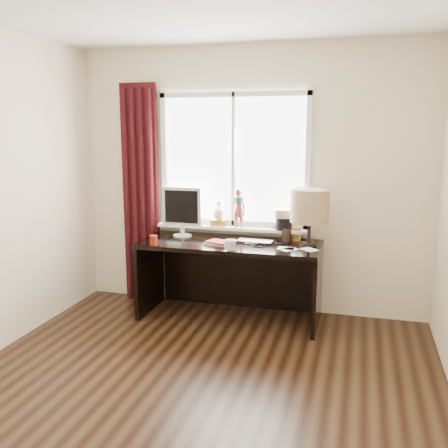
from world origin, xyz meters
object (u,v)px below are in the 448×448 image
(monitor, at_px, (182,209))
(table_lamp, at_px, (310,207))
(laptop, at_px, (255,242))
(desk, at_px, (232,265))
(mug, at_px, (231,245))
(red_cup, at_px, (154,240))

(monitor, xyz_separation_m, table_lamp, (1.25, -0.07, 0.09))
(laptop, height_order, monitor, monitor)
(desk, bearing_deg, monitor, 176.07)
(mug, distance_m, monitor, 0.78)
(mug, xyz_separation_m, desk, (-0.09, 0.40, -0.29))
(laptop, bearing_deg, mug, -109.65)
(laptop, height_order, table_lamp, table_lamp)
(mug, bearing_deg, table_lamp, 29.19)
(desk, height_order, table_lamp, table_lamp)
(table_lamp, bearing_deg, mug, -150.81)
(mug, height_order, red_cup, mug)
(mug, relative_size, table_lamp, 0.20)
(desk, xyz_separation_m, table_lamp, (0.73, -0.04, 0.61))
(desk, relative_size, monitor, 3.47)
(laptop, xyz_separation_m, desk, (-0.24, 0.06, -0.26))
(laptop, distance_m, table_lamp, 0.61)
(red_cup, distance_m, table_lamp, 1.46)
(laptop, relative_size, red_cup, 3.59)
(mug, bearing_deg, laptop, 65.91)
(laptop, bearing_deg, red_cup, -154.60)
(red_cup, relative_size, desk, 0.05)
(desk, bearing_deg, laptop, -13.86)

